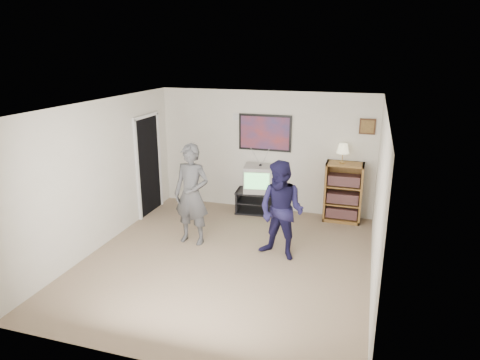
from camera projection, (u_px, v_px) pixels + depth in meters
The scene contains 13 objects.
room_shell at pixel (233, 181), 6.91m from camera, with size 4.51×5.00×2.51m.
media_stand at pixel (259, 201), 8.94m from camera, with size 0.99×0.61×0.47m.
crt_television at pixel (260, 178), 8.79m from camera, with size 0.64×0.54×0.54m, color #9F9E9A, non-canonical shape.
bookshelf at pixel (343, 192), 8.41m from camera, with size 0.72×0.41×1.19m, color brown, non-canonical shape.
table_lamp at pixel (343, 153), 8.20m from camera, with size 0.24×0.24×0.38m, color beige, non-canonical shape.
person_tall at pixel (192, 195), 7.37m from camera, with size 0.65×0.43×1.77m, color #3F4043.
person_short at pixel (281, 211), 6.84m from camera, with size 0.79×0.62×1.62m, color #161336.
controller_left at pixel (195, 172), 7.44m from camera, with size 0.03×0.11×0.03m, color white.
controller_right at pixel (286, 190), 6.92m from camera, with size 0.04×0.13×0.04m, color white.
poster at pixel (265, 133), 8.74m from camera, with size 1.10×0.03×0.75m, color black.
air_vent at pixel (239, 117), 8.81m from camera, with size 0.28×0.02×0.14m, color white.
small_picture at pixel (367, 127), 8.11m from camera, with size 0.30×0.03×0.30m, color #492D17.
doorway at pixel (148, 166), 8.76m from camera, with size 0.03×0.85×2.00m, color black.
Camera 1 is at (2.05, -5.93, 3.29)m, focal length 32.00 mm.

